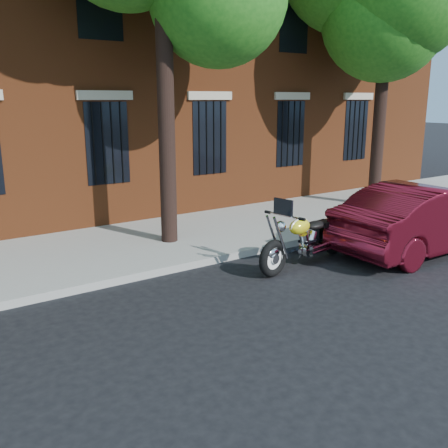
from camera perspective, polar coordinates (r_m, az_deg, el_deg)
ground at (r=8.82m, az=-0.00°, el=-7.63°), size 120.00×120.00×0.00m
curb at (r=9.89m, az=-4.56°, el=-4.76°), size 40.00×0.16×0.15m
sidewalk at (r=11.48m, az=-9.27°, el=-2.21°), size 40.00×3.60×0.15m
building at (r=17.65m, az=-20.44°, el=22.21°), size 26.00×10.08×12.00m
motorcycle at (r=10.25m, az=9.88°, el=-1.80°), size 2.92×1.12×1.46m
car_maroon at (r=11.67m, az=22.11°, el=0.62°), size 4.61×1.71×1.51m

